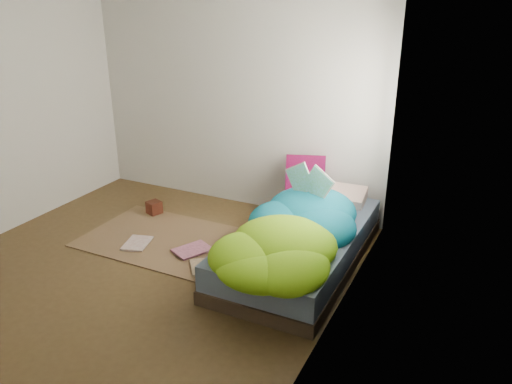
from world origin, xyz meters
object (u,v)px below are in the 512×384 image
at_px(bed, 300,246).
at_px(floor_book_a, 126,242).
at_px(wooden_box, 154,207).
at_px(floor_book_b, 186,245).
at_px(pillow_magenta, 305,174).
at_px(open_book, 309,171).

xyz_separation_m(bed, floor_book_a, (-1.65, -0.43, -0.14)).
bearing_deg(floor_book_a, bed, -1.51).
relative_size(bed, wooden_box, 14.42).
bearing_deg(floor_book_b, pillow_magenta, 78.87).
bearing_deg(floor_book_a, floor_book_b, 3.52).
relative_size(floor_book_a, floor_book_b, 0.92).
bearing_deg(open_book, bed, -69.42).
xyz_separation_m(wooden_box, floor_book_b, (0.76, -0.52, -0.05)).
height_order(bed, floor_book_a, bed).
bearing_deg(floor_book_b, open_book, 49.96).
xyz_separation_m(pillow_magenta, wooden_box, (-1.57, -0.55, -0.46)).
xyz_separation_m(floor_book_a, floor_book_b, (0.56, 0.20, 0.00)).
distance_m(floor_book_a, floor_book_b, 0.60).
bearing_deg(floor_book_b, bed, 38.01).
xyz_separation_m(bed, floor_book_b, (-1.09, -0.23, -0.14)).
xyz_separation_m(bed, open_book, (-0.03, 0.24, 0.64)).
bearing_deg(wooden_box, pillow_magenta, 19.20).
bearing_deg(pillow_magenta, bed, -90.39).
distance_m(pillow_magenta, wooden_box, 1.73).
relative_size(wooden_box, floor_book_b, 0.41).
xyz_separation_m(wooden_box, floor_book_a, (0.20, -0.72, -0.06)).
distance_m(open_book, wooden_box, 1.96).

